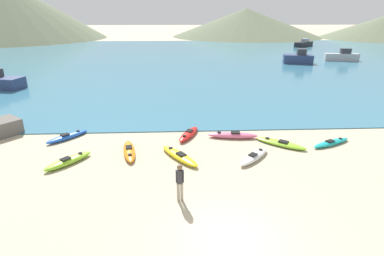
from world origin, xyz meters
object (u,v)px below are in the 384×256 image
object	(u,v)px
kayak_on_sand_7	(254,157)
moored_boat_2	(298,58)
kayak_on_sand_1	(331,143)
moored_boat_1	(342,56)
kayak_on_sand_3	(67,136)
kayak_on_sand_5	(129,151)
person_near_foreground	(180,180)
kayak_on_sand_8	(68,161)
kayak_on_sand_2	(179,156)
kayak_on_sand_6	(189,134)
kayak_on_sand_4	(233,135)
shoreline_rock	(1,127)
moored_boat_3	(304,44)
kayak_on_sand_0	(281,143)

from	to	relation	value
kayak_on_sand_7	moored_boat_2	distance (m)	35.62
kayak_on_sand_1	moored_boat_1	bearing A→B (deg)	61.46
kayak_on_sand_3	kayak_on_sand_5	size ratio (longest dim) A/B	0.84
person_near_foreground	moored_boat_2	distance (m)	40.72
kayak_on_sand_8	kayak_on_sand_1	bearing A→B (deg)	6.60
kayak_on_sand_2	kayak_on_sand_6	world-z (taller)	kayak_on_sand_6
moored_boat_2	kayak_on_sand_4	bearing A→B (deg)	-117.87
kayak_on_sand_3	kayak_on_sand_7	xyz separation A→B (m)	(11.18, -3.39, -0.00)
kayak_on_sand_3	kayak_on_sand_8	xyz separation A→B (m)	(1.20, -3.44, 0.01)
person_near_foreground	shoreline_rock	distance (m)	14.14
moored_boat_3	shoreline_rock	size ratio (longest dim) A/B	2.79
kayak_on_sand_7	moored_boat_3	xyz separation A→B (m)	(25.86, 57.26, 0.52)
kayak_on_sand_1	moored_boat_3	size ratio (longest dim) A/B	0.51
kayak_on_sand_7	kayak_on_sand_0	bearing A→B (deg)	40.28
kayak_on_sand_5	kayak_on_sand_7	world-z (taller)	kayak_on_sand_5
kayak_on_sand_2	kayak_on_sand_7	bearing A→B (deg)	-3.95
kayak_on_sand_2	kayak_on_sand_5	bearing A→B (deg)	165.08
kayak_on_sand_6	shoreline_rock	bearing A→B (deg)	175.53
kayak_on_sand_1	kayak_on_sand_3	size ratio (longest dim) A/B	1.17
kayak_on_sand_4	moored_boat_1	size ratio (longest dim) A/B	0.59
moored_boat_3	kayak_on_sand_5	bearing A→B (deg)	-120.25
kayak_on_sand_5	moored_boat_3	distance (m)	65.09
kayak_on_sand_4	moored_boat_1	distance (m)	39.62
moored_boat_2	kayak_on_sand_8	bearing A→B (deg)	-127.48
moored_boat_3	shoreline_rock	distance (m)	67.29
kayak_on_sand_1	kayak_on_sand_3	xyz separation A→B (m)	(-16.35, 1.68, 0.03)
kayak_on_sand_8	kayak_on_sand_3	bearing A→B (deg)	109.27
kayak_on_sand_2	kayak_on_sand_7	world-z (taller)	kayak_on_sand_2
kayak_on_sand_0	moored_boat_3	world-z (taller)	moored_boat_3
kayak_on_sand_6	kayak_on_sand_7	size ratio (longest dim) A/B	1.13
kayak_on_sand_1	shoreline_rock	xyz separation A→B (m)	(-20.88, 2.65, 0.36)
moored_boat_1	kayak_on_sand_0	bearing A→B (deg)	-122.58
kayak_on_sand_4	person_near_foreground	size ratio (longest dim) A/B	1.89
moored_boat_1	kayak_on_sand_1	bearing A→B (deg)	-118.54
moored_boat_1	shoreline_rock	bearing A→B (deg)	-141.98
moored_boat_3	kayak_on_sand_3	bearing A→B (deg)	-124.51
kayak_on_sand_1	kayak_on_sand_2	xyz separation A→B (m)	(-9.25, -1.42, 0.03)
person_near_foreground	moored_boat_3	xyz separation A→B (m)	(29.94, 60.94, -0.31)
kayak_on_sand_4	kayak_on_sand_0	bearing A→B (deg)	-25.30
kayak_on_sand_0	kayak_on_sand_6	bearing A→B (deg)	163.35
kayak_on_sand_6	moored_boat_1	distance (m)	41.08
kayak_on_sand_0	kayak_on_sand_4	bearing A→B (deg)	154.70
shoreline_rock	moored_boat_2	bearing A→B (deg)	42.49
kayak_on_sand_1	kayak_on_sand_5	world-z (taller)	kayak_on_sand_5
kayak_on_sand_3	moored_boat_3	world-z (taller)	moored_boat_3
kayak_on_sand_1	shoreline_rock	size ratio (longest dim) A/B	1.44
kayak_on_sand_4	kayak_on_sand_6	distance (m)	2.83
kayak_on_sand_0	kayak_on_sand_4	distance (m)	2.99
kayak_on_sand_5	kayak_on_sand_3	bearing A→B (deg)	151.11
moored_boat_2	kayak_on_sand_2	bearing A→B (deg)	-120.58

